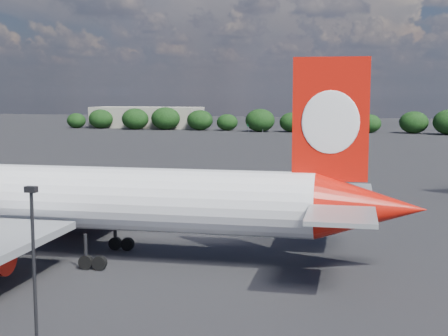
# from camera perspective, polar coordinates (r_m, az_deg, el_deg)

# --- Properties ---
(ground) EXTENTS (500.00, 500.00, 0.00)m
(ground) POSITION_cam_1_polar(r_m,az_deg,el_deg) (99.55, -1.51, -1.03)
(ground) COLOR black
(ground) RESTS_ON ground
(qantas_airliner) EXTENTS (50.47, 47.99, 16.47)m
(qantas_airliner) POSITION_cam_1_polar(r_m,az_deg,el_deg) (52.64, -11.56, -2.86)
(qantas_airliner) COLOR white
(qantas_airliner) RESTS_ON ground
(apron_lamp_post) EXTENTS (0.55, 0.30, 9.70)m
(apron_lamp_post) POSITION_cam_1_polar(r_m,az_deg,el_deg) (29.95, -16.94, -9.60)
(apron_lamp_post) COLOR black
(apron_lamp_post) RESTS_ON ground
(terminal_building) EXTENTS (42.00, 16.00, 8.00)m
(terminal_building) POSITION_cam_1_polar(r_m,az_deg,el_deg) (245.15, -7.07, 4.62)
(terminal_building) COLOR gray
(terminal_building) RESTS_ON ground
(highway_sign) EXTENTS (6.00, 0.30, 4.50)m
(highway_sign) POSITION_cam_1_polar(r_m,az_deg,el_deg) (215.69, 2.92, 4.12)
(highway_sign) COLOR #156C2E
(highway_sign) RESTS_ON ground
(billboard_yellow) EXTENTS (5.00, 0.30, 5.50)m
(billboard_yellow) POSITION_cam_1_polar(r_m,az_deg,el_deg) (217.16, 11.04, 4.21)
(billboard_yellow) COLOR yellow
(billboard_yellow) RESTS_ON ground
(horizon_treeline) EXTENTS (203.93, 14.90, 8.67)m
(horizon_treeline) POSITION_cam_1_polar(r_m,az_deg,el_deg) (216.72, 10.37, 4.21)
(horizon_treeline) COLOR black
(horizon_treeline) RESTS_ON ground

